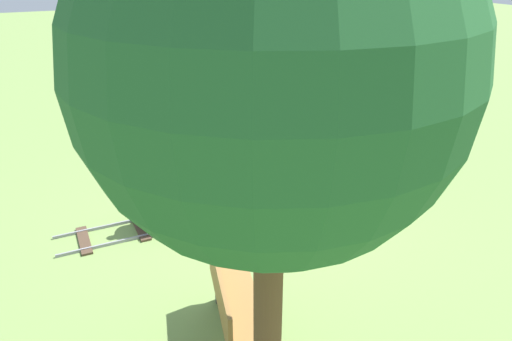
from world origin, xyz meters
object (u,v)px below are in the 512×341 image
(locomotive, at_px, (197,186))
(park_bench, at_px, (233,304))
(passenger_car, at_px, (314,167))
(conductor_person, at_px, (188,131))
(oak_tree_near, at_px, (271,70))

(locomotive, xyz_separation_m, park_bench, (-2.46, 0.46, -0.07))
(locomotive, distance_m, passenger_car, 1.94)
(locomotive, distance_m, conductor_person, 1.12)
(conductor_person, height_order, park_bench, conductor_person)
(passenger_car, height_order, conductor_person, conductor_person)
(park_bench, bearing_deg, conductor_person, -11.11)
(locomotive, relative_size, passenger_car, 0.61)
(locomotive, xyz_separation_m, oak_tree_near, (-3.43, 0.59, 2.41))
(passenger_car, relative_size, park_bench, 1.73)
(locomotive, relative_size, oak_tree_near, 0.36)
(locomotive, bearing_deg, park_bench, 169.30)
(conductor_person, distance_m, oak_tree_near, 4.90)
(locomotive, xyz_separation_m, passenger_car, (0.00, -1.94, -0.06))
(locomotive, height_order, oak_tree_near, oak_tree_near)
(passenger_car, height_order, oak_tree_near, oak_tree_near)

